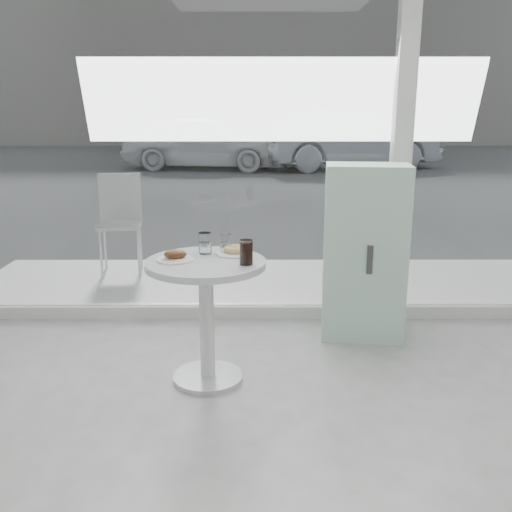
{
  "coord_description": "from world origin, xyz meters",
  "views": [
    {
      "loc": [
        -0.21,
        -1.36,
        1.65
      ],
      "look_at": [
        -0.2,
        1.7,
        0.85
      ],
      "focal_mm": 40.0,
      "sensor_mm": 36.0,
      "label": 1
    }
  ],
  "objects_px": {
    "main_table": "(206,296)",
    "mint_cabinet": "(364,252)",
    "plate_fritter": "(176,256)",
    "cola_glass": "(246,253)",
    "car_white": "(203,142)",
    "plate_donut": "(234,251)",
    "water_tumbler_a": "(205,244)",
    "water_tumbler_b": "(226,245)",
    "patio_chair": "(120,217)",
    "car_silver": "(349,139)"
  },
  "relations": [
    {
      "from": "main_table",
      "to": "mint_cabinet",
      "type": "relative_size",
      "value": 0.61
    },
    {
      "from": "plate_fritter",
      "to": "cola_glass",
      "type": "xyz_separation_m",
      "value": [
        0.42,
        -0.09,
        0.04
      ]
    },
    {
      "from": "main_table",
      "to": "car_white",
      "type": "height_order",
      "value": "car_white"
    },
    {
      "from": "plate_donut",
      "to": "water_tumbler_a",
      "type": "xyz_separation_m",
      "value": [
        -0.18,
        0.03,
        0.04
      ]
    },
    {
      "from": "car_white",
      "to": "mint_cabinet",
      "type": "bearing_deg",
      "value": -159.53
    },
    {
      "from": "plate_donut",
      "to": "mint_cabinet",
      "type": "bearing_deg",
      "value": 32.44
    },
    {
      "from": "mint_cabinet",
      "to": "plate_fritter",
      "type": "relative_size",
      "value": 5.89
    },
    {
      "from": "main_table",
      "to": "water_tumbler_b",
      "type": "xyz_separation_m",
      "value": [
        0.11,
        0.18,
        0.27
      ]
    },
    {
      "from": "car_white",
      "to": "plate_fritter",
      "type": "distance_m",
      "value": 12.56
    },
    {
      "from": "plate_donut",
      "to": "water_tumbler_a",
      "type": "distance_m",
      "value": 0.19
    },
    {
      "from": "main_table",
      "to": "plate_donut",
      "type": "xyz_separation_m",
      "value": [
        0.17,
        0.14,
        0.24
      ]
    },
    {
      "from": "plate_donut",
      "to": "water_tumbler_b",
      "type": "xyz_separation_m",
      "value": [
        -0.05,
        0.04,
        0.03
      ]
    },
    {
      "from": "water_tumbler_a",
      "to": "water_tumbler_b",
      "type": "height_order",
      "value": "water_tumbler_a"
    },
    {
      "from": "main_table",
      "to": "water_tumbler_b",
      "type": "height_order",
      "value": "water_tumbler_b"
    },
    {
      "from": "patio_chair",
      "to": "plate_fritter",
      "type": "xyz_separation_m",
      "value": [
        0.87,
        -2.31,
        0.2
      ]
    },
    {
      "from": "main_table",
      "to": "plate_fritter",
      "type": "relative_size",
      "value": 3.58
    },
    {
      "from": "car_silver",
      "to": "water_tumbler_b",
      "type": "relative_size",
      "value": 40.86
    },
    {
      "from": "car_white",
      "to": "water_tumbler_a",
      "type": "distance_m",
      "value": 12.4
    },
    {
      "from": "patio_chair",
      "to": "plate_fritter",
      "type": "bearing_deg",
      "value": -77.48
    },
    {
      "from": "patio_chair",
      "to": "plate_donut",
      "type": "xyz_separation_m",
      "value": [
        1.21,
        -2.17,
        0.19
      ]
    },
    {
      "from": "plate_donut",
      "to": "water_tumbler_a",
      "type": "height_order",
      "value": "water_tumbler_a"
    },
    {
      "from": "mint_cabinet",
      "to": "plate_donut",
      "type": "distance_m",
      "value": 1.1
    },
    {
      "from": "mint_cabinet",
      "to": "cola_glass",
      "type": "bearing_deg",
      "value": -129.57
    },
    {
      "from": "main_table",
      "to": "plate_donut",
      "type": "bearing_deg",
      "value": 40.71
    },
    {
      "from": "main_table",
      "to": "car_silver",
      "type": "bearing_deg",
      "value": 77.14
    },
    {
      "from": "main_table",
      "to": "plate_donut",
      "type": "height_order",
      "value": "plate_donut"
    },
    {
      "from": "car_white",
      "to": "water_tumbler_b",
      "type": "relative_size",
      "value": 36.28
    },
    {
      "from": "plate_fritter",
      "to": "plate_donut",
      "type": "bearing_deg",
      "value": 22.85
    },
    {
      "from": "main_table",
      "to": "car_white",
      "type": "bearing_deg",
      "value": 95.03
    },
    {
      "from": "car_white",
      "to": "plate_fritter",
      "type": "xyz_separation_m",
      "value": [
        0.93,
        -12.52,
        0.06
      ]
    },
    {
      "from": "main_table",
      "to": "patio_chair",
      "type": "xyz_separation_m",
      "value": [
        -1.04,
        2.31,
        0.05
      ]
    },
    {
      "from": "mint_cabinet",
      "to": "plate_fritter",
      "type": "xyz_separation_m",
      "value": [
        -1.26,
        -0.73,
        0.16
      ]
    },
    {
      "from": "water_tumbler_a",
      "to": "plate_donut",
      "type": "bearing_deg",
      "value": -8.79
    },
    {
      "from": "water_tumbler_a",
      "to": "water_tumbler_b",
      "type": "relative_size",
      "value": 1.1
    },
    {
      "from": "car_silver",
      "to": "plate_fritter",
      "type": "height_order",
      "value": "car_silver"
    },
    {
      "from": "cola_glass",
      "to": "plate_donut",
      "type": "bearing_deg",
      "value": 108.19
    },
    {
      "from": "car_white",
      "to": "plate_donut",
      "type": "xyz_separation_m",
      "value": [
        1.27,
        -12.38,
        0.05
      ]
    },
    {
      "from": "main_table",
      "to": "plate_fritter",
      "type": "bearing_deg",
      "value": -179.91
    },
    {
      "from": "car_silver",
      "to": "water_tumbler_a",
      "type": "distance_m",
      "value": 12.69
    },
    {
      "from": "cola_glass",
      "to": "car_silver",
      "type": "bearing_deg",
      "value": 78.29
    },
    {
      "from": "mint_cabinet",
      "to": "patio_chair",
      "type": "bearing_deg",
      "value": 149.69
    },
    {
      "from": "plate_donut",
      "to": "cola_glass",
      "type": "xyz_separation_m",
      "value": [
        0.08,
        -0.23,
        0.05
      ]
    },
    {
      "from": "patio_chair",
      "to": "car_white",
      "type": "xyz_separation_m",
      "value": [
        -0.06,
        10.21,
        0.14
      ]
    },
    {
      "from": "patio_chair",
      "to": "cola_glass",
      "type": "distance_m",
      "value": 2.73
    },
    {
      "from": "main_table",
      "to": "patio_chair",
      "type": "relative_size",
      "value": 0.8
    },
    {
      "from": "car_white",
      "to": "water_tumbler_a",
      "type": "xyz_separation_m",
      "value": [
        1.09,
        -12.35,
        0.09
      ]
    },
    {
      "from": "mint_cabinet",
      "to": "car_white",
      "type": "xyz_separation_m",
      "value": [
        -2.19,
        11.79,
        0.1
      ]
    },
    {
      "from": "plate_donut",
      "to": "water_tumbler_a",
      "type": "relative_size",
      "value": 1.74
    },
    {
      "from": "plate_fritter",
      "to": "cola_glass",
      "type": "distance_m",
      "value": 0.43
    },
    {
      "from": "patio_chair",
      "to": "car_silver",
      "type": "xyz_separation_m",
      "value": [
        3.9,
        10.22,
        0.21
      ]
    }
  ]
}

